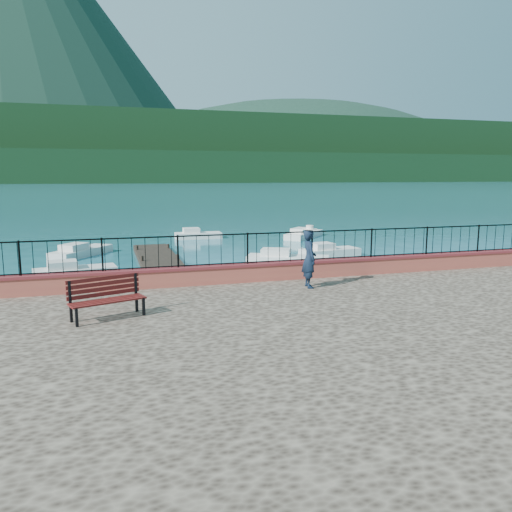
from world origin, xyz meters
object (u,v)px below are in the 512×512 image
boat_4 (198,233)px  boat_5 (304,232)px  person (309,259)px  boat_3 (81,249)px  boat_2 (330,249)px  boat_1 (288,256)px  boat_0 (75,268)px  park_bench (107,306)px

boat_4 → boat_5: size_ratio=0.76×
person → boat_3: person is taller
boat_2 → boat_1: bearing=-158.7°
boat_5 → boat_2: bearing=-147.2°
boat_0 → boat_1: size_ratio=0.85×
person → boat_5: person is taller
person → boat_2: 13.67m
boat_0 → boat_4: (7.83, 12.17, 0.00)m
park_bench → boat_3: bearing=75.5°
boat_0 → boat_2: (13.58, 2.09, 0.00)m
boat_4 → boat_5: same height
person → boat_2: bearing=-22.1°
boat_3 → boat_4: bearing=-16.8°
boat_3 → boat_5: bearing=-39.2°
park_bench → boat_0: (-1.37, 11.59, -1.09)m
person → boat_1: 10.89m
boat_2 → boat_4: same height
person → boat_5: (8.14, 20.22, -1.68)m
person → boat_0: (-7.22, 9.90, -1.68)m
park_bench → person: (5.86, 1.69, 0.59)m
boat_3 → boat_5: same height
park_bench → boat_4: park_bench is taller
park_bench → boat_5: size_ratio=0.42×
boat_2 → boat_5: (1.79, 8.24, 0.00)m
park_bench → boat_3: (-1.34, 17.83, -1.09)m
boat_3 → boat_4: (7.80, 5.92, 0.00)m
boat_1 → boat_2: 3.61m
person → boat_4: (0.61, 22.06, -1.68)m
boat_5 → boat_4: bearing=121.3°
person → boat_3: (-7.20, 16.14, -1.68)m
park_bench → boat_3: 17.92m
park_bench → person: 6.12m
park_bench → boat_0: 11.72m
person → boat_3: bearing=29.9°
boat_0 → boat_3: same height
boat_0 → boat_2: bearing=0.4°
boat_1 → boat_5: (4.98, 9.94, 0.00)m
person → boat_1: person is taller
boat_2 → boat_3: bearing=156.1°
boat_0 → boat_4: same height
person → boat_0: 12.37m
boat_2 → boat_4: 11.60m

